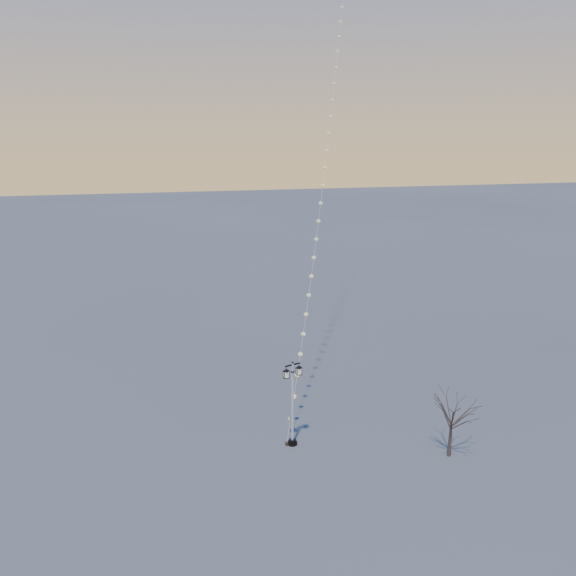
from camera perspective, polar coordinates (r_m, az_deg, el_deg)
name	(u,v)px	position (r m, az deg, el deg)	size (l,w,h in m)	color
ground	(308,465)	(31.61, 1.98, -17.02)	(300.00, 300.00, 0.00)	#4E4F50
street_lamp	(292,399)	(32.08, 0.45, -10.91)	(1.21, 0.70, 4.95)	black
bare_tree	(452,415)	(32.36, 15.85, -11.91)	(2.10, 2.10, 3.49)	#3A2C26
kite_train	(323,152)	(44.33, 3.50, 13.24)	(13.60, 29.18, 31.08)	black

